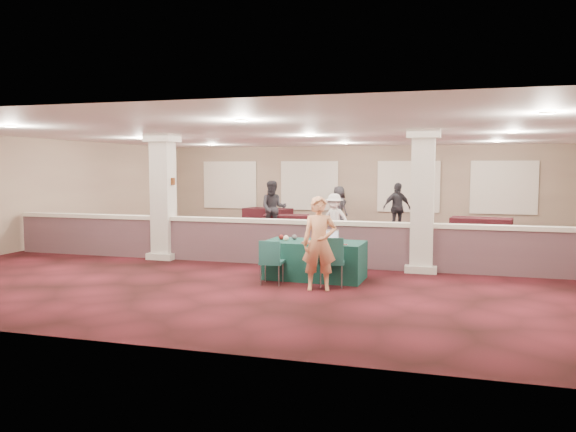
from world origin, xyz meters
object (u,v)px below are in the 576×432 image
(conf_chair_side, at_px, (271,258))
(attendee_d, at_px, (339,207))
(far_table_back_left, at_px, (268,218))
(attendee_c, at_px, (397,208))
(woman, at_px, (319,243))
(far_table_front_right, at_px, (575,250))
(near_table, at_px, (314,260))
(attendee_a, at_px, (273,208))
(far_table_front_left, at_px, (132,229))
(attendee_b, at_px, (334,219))
(conf_chair_main, at_px, (332,258))
(far_table_back_center, at_px, (286,224))
(far_table_back_right, at_px, (481,230))
(far_table_front_center, at_px, (279,239))

(conf_chair_side, distance_m, attendee_d, 10.72)
(conf_chair_side, distance_m, far_table_back_left, 10.90)
(attendee_d, bearing_deg, attendee_c, -163.16)
(woman, xyz_separation_m, far_table_front_right, (5.29, 4.34, -0.52))
(near_table, height_order, woman, woman)
(attendee_a, relative_size, attendee_d, 1.16)
(far_table_front_left, distance_m, attendee_a, 4.77)
(attendee_b, bearing_deg, far_table_front_left, -166.53)
(far_table_back_left, bearing_deg, conf_chair_side, -71.35)
(woman, relative_size, attendee_d, 1.11)
(near_table, distance_m, attendee_d, 9.97)
(conf_chair_main, distance_m, far_table_back_center, 9.01)
(woman, bearing_deg, attendee_c, 72.64)
(far_table_back_right, distance_m, attendee_d, 5.71)
(far_table_front_left, height_order, attendee_a, attendee_a)
(far_table_front_left, bearing_deg, attendee_d, 40.05)
(attendee_c, bearing_deg, far_table_back_left, 140.45)
(far_table_front_left, height_order, attendee_c, attendee_c)
(attendee_a, xyz_separation_m, attendee_b, (2.50, -1.75, -0.17))
(attendee_c, bearing_deg, conf_chair_main, -124.23)
(far_table_back_right, height_order, attendee_b, attendee_b)
(far_table_front_left, xyz_separation_m, attendee_d, (5.96, 5.01, 0.49))
(conf_chair_main, xyz_separation_m, far_table_front_center, (-2.33, 4.02, -0.21))
(near_table, relative_size, attendee_c, 1.15)
(attendee_c, bearing_deg, attendee_a, 172.23)
(far_table_front_left, relative_size, far_table_front_right, 0.84)
(far_table_back_left, bearing_deg, attendee_b, -50.19)
(near_table, bearing_deg, attendee_b, 99.42)
(near_table, height_order, far_table_front_center, near_table)
(far_table_front_right, relative_size, attendee_a, 1.01)
(far_table_front_left, bearing_deg, attendee_c, 25.64)
(far_table_front_center, relative_size, far_table_back_center, 1.15)
(attendee_c, bearing_deg, far_table_back_right, -60.17)
(near_table, relative_size, woman, 1.15)
(far_table_front_center, relative_size, attendee_b, 1.20)
(woman, xyz_separation_m, attendee_b, (-0.99, 6.29, -0.12))
(conf_chair_main, height_order, attendee_b, attendee_b)
(near_table, relative_size, far_table_back_left, 1.14)
(attendee_a, bearing_deg, far_table_front_right, -38.77)
(woman, bearing_deg, far_table_front_center, 102.33)
(woman, height_order, attendee_d, woman)
(far_table_front_right, bearing_deg, far_table_back_right, 115.79)
(conf_chair_main, distance_m, conf_chair_side, 1.23)
(conf_chair_main, height_order, far_table_back_right, conf_chair_main)
(near_table, distance_m, attendee_a, 7.70)
(attendee_a, relative_size, attendee_b, 1.22)
(attendee_d, bearing_deg, woman, 140.24)
(conf_chair_side, relative_size, far_table_front_center, 0.48)
(far_table_back_right, relative_size, attendee_c, 1.03)
(far_table_back_left, xyz_separation_m, far_table_back_right, (7.88, -2.18, 0.01))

